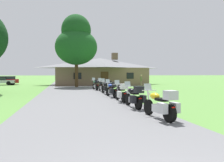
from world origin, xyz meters
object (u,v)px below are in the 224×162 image
bystander_olive_shirt_near_lodge (141,80)px  tree_by_lodge_front (76,42)px  motorcycle_blue_fourth_in_row (113,90)px  parked_silver_sedan_far_left (1,81)px  motorcycle_black_sixth_in_row (102,86)px  motorcycle_black_third_in_row (122,93)px  motorcycle_yellow_nearest_to_camera (162,105)px  motorcycle_green_farthest_in_row (96,85)px  motorcycle_black_second_in_row (135,97)px  parked_red_suv_far_left (3,80)px  motorcycle_black_fifth_in_row (107,88)px

bystander_olive_shirt_near_lodge → tree_by_lodge_front: size_ratio=0.18×
bystander_olive_shirt_near_lodge → tree_by_lodge_front: 9.82m
motorcycle_blue_fourth_in_row → parked_silver_sedan_far_left: size_ratio=0.49×
motorcycle_black_sixth_in_row → motorcycle_black_third_in_row: bearing=-93.2°
parked_silver_sedan_far_left → motorcycle_yellow_nearest_to_camera: bearing=-153.3°
motorcycle_blue_fourth_in_row → motorcycle_green_farthest_in_row: same height
motorcycle_black_second_in_row → motorcycle_black_sixth_in_row: size_ratio=1.00×
motorcycle_yellow_nearest_to_camera → bystander_olive_shirt_near_lodge: 20.01m
motorcycle_black_second_in_row → parked_red_suv_far_left: size_ratio=0.43×
motorcycle_yellow_nearest_to_camera → motorcycle_blue_fourth_in_row: bearing=83.0°
motorcycle_black_sixth_in_row → parked_red_suv_far_left: size_ratio=0.43×
motorcycle_black_second_in_row → motorcycle_black_sixth_in_row: same height
parked_red_suv_far_left → parked_silver_sedan_far_left: bearing=128.4°
motorcycle_black_fifth_in_row → motorcycle_black_sixth_in_row: same height
tree_by_lodge_front → motorcycle_yellow_nearest_to_camera: bearing=-84.5°
motorcycle_green_farthest_in_row → bystander_olive_shirt_near_lodge: size_ratio=1.24×
motorcycle_green_farthest_in_row → parked_silver_sedan_far_left: 19.13m
motorcycle_black_third_in_row → parked_red_suv_far_left: size_ratio=0.43×
motorcycle_black_second_in_row → motorcycle_black_fifth_in_row: bearing=86.3°
motorcycle_black_fifth_in_row → parked_red_suv_far_left: parked_red_suv_far_left is taller
motorcycle_yellow_nearest_to_camera → motorcycle_green_farthest_in_row: bearing=83.4°
motorcycle_black_third_in_row → motorcycle_blue_fourth_in_row: size_ratio=1.00×
parked_red_suv_far_left → bystander_olive_shirt_near_lodge: bearing=-130.6°
motorcycle_blue_fourth_in_row → parked_red_suv_far_left: size_ratio=0.42×
parked_red_suv_far_left → motorcycle_yellow_nearest_to_camera: bearing=-168.4°
motorcycle_black_second_in_row → parked_silver_sedan_far_left: motorcycle_black_second_in_row is taller
tree_by_lodge_front → parked_silver_sedan_far_left: 15.10m
motorcycle_yellow_nearest_to_camera → motorcycle_black_third_in_row: same height
motorcycle_black_sixth_in_row → tree_by_lodge_front: tree_by_lodge_front is taller
motorcycle_black_third_in_row → motorcycle_black_fifth_in_row: bearing=87.9°
motorcycle_black_third_in_row → parked_silver_sedan_far_left: (-13.14, 23.90, 0.03)m
motorcycle_yellow_nearest_to_camera → motorcycle_black_sixth_in_row: bearing=82.4°
motorcycle_yellow_nearest_to_camera → motorcycle_black_third_in_row: 5.20m
motorcycle_black_third_in_row → motorcycle_yellow_nearest_to_camera: bearing=-89.9°
bystander_olive_shirt_near_lodge → parked_red_suv_far_left: (-19.38, 10.43, -0.17)m
motorcycle_blue_fourth_in_row → motorcycle_black_sixth_in_row: same height
motorcycle_black_second_in_row → motorcycle_yellow_nearest_to_camera: bearing=-90.3°
motorcycle_black_second_in_row → motorcycle_blue_fourth_in_row: 5.03m
motorcycle_yellow_nearest_to_camera → motorcycle_black_fifth_in_row: size_ratio=1.00×
motorcycle_yellow_nearest_to_camera → parked_red_suv_far_left: (-13.02, 29.40, 0.17)m
motorcycle_yellow_nearest_to_camera → motorcycle_green_farthest_in_row: size_ratio=1.00×
bystander_olive_shirt_near_lodge → parked_silver_sedan_far_left: bearing=84.6°
motorcycle_black_second_in_row → motorcycle_black_third_in_row: 2.47m
motorcycle_green_farthest_in_row → motorcycle_black_third_in_row: bearing=-94.9°
motorcycle_blue_fourth_in_row → motorcycle_green_farthest_in_row: bearing=82.4°
motorcycle_black_third_in_row → motorcycle_black_sixth_in_row: same height
motorcycle_black_fifth_in_row → parked_red_suv_far_left: (-12.98, 19.16, 0.17)m
motorcycle_black_second_in_row → parked_red_suv_far_left: (-12.89, 26.67, 0.17)m
motorcycle_black_third_in_row → motorcycle_black_fifth_in_row: (0.08, 5.03, 0.00)m
motorcycle_blue_fourth_in_row → tree_by_lodge_front: tree_by_lodge_front is taller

